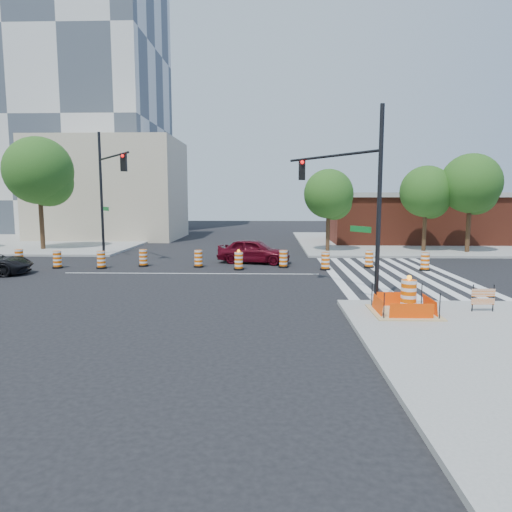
% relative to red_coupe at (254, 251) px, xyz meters
% --- Properties ---
extents(ground, '(120.00, 120.00, 0.00)m').
position_rel_red_coupe_xyz_m(ground, '(-3.31, -4.20, -0.78)').
color(ground, black).
rests_on(ground, ground).
extents(sidewalk_ne, '(22.00, 22.00, 0.15)m').
position_rel_red_coupe_xyz_m(sidewalk_ne, '(14.69, 13.80, -0.71)').
color(sidewalk_ne, gray).
rests_on(sidewalk_ne, ground).
extents(sidewalk_nw, '(22.00, 22.00, 0.15)m').
position_rel_red_coupe_xyz_m(sidewalk_nw, '(-21.31, 13.80, -0.71)').
color(sidewalk_nw, gray).
rests_on(sidewalk_nw, ground).
extents(crosswalk_east, '(6.75, 13.50, 0.01)m').
position_rel_red_coupe_xyz_m(crosswalk_east, '(7.64, -4.20, -0.78)').
color(crosswalk_east, silver).
rests_on(crosswalk_east, ground).
extents(lane_centerline, '(14.00, 0.12, 0.01)m').
position_rel_red_coupe_xyz_m(lane_centerline, '(-3.31, -4.20, -0.78)').
color(lane_centerline, silver).
rests_on(lane_centerline, ground).
extents(excavation_pit, '(2.20, 2.20, 0.90)m').
position_rel_red_coupe_xyz_m(excavation_pit, '(5.69, -13.20, -0.56)').
color(excavation_pit, tan).
rests_on(excavation_pit, ground).
extents(tower_nw, '(28.00, 18.00, 45.00)m').
position_rel_red_coupe_xyz_m(tower_nw, '(-27.31, 29.80, 21.72)').
color(tower_nw, silver).
rests_on(tower_nw, ground).
extents(brick_storefront, '(16.50, 8.50, 4.60)m').
position_rel_red_coupe_xyz_m(brick_storefront, '(14.69, 13.80, 1.53)').
color(brick_storefront, maroon).
rests_on(brick_storefront, ground).
extents(beige_midrise, '(14.00, 10.00, 10.00)m').
position_rel_red_coupe_xyz_m(beige_midrise, '(-15.31, 17.80, 4.22)').
color(beige_midrise, '#BDAF90').
rests_on(beige_midrise, ground).
extents(red_coupe, '(4.90, 2.89, 1.56)m').
position_rel_red_coupe_xyz_m(red_coupe, '(0.00, 0.00, 0.00)').
color(red_coupe, '#4E0613').
rests_on(red_coupe, ground).
extents(signal_pole_se, '(3.20, 4.69, 7.35)m').
position_rel_red_coupe_xyz_m(signal_pole_se, '(4.23, -10.39, 3.74)').
color(signal_pole_se, black).
rests_on(signal_pole_se, ground).
extents(signal_pole_nw, '(3.85, 5.43, 8.61)m').
position_rel_red_coupe_xyz_m(signal_pole_nw, '(-10.06, 2.30, 4.49)').
color(signal_pole_nw, black).
rests_on(signal_pole_nw, ground).
extents(pit_drum, '(0.66, 0.66, 1.29)m').
position_rel_red_coupe_xyz_m(pit_drum, '(5.91, -12.97, -0.10)').
color(pit_drum, black).
rests_on(pit_drum, ground).
extents(barricade, '(0.82, 0.08, 0.96)m').
position_rel_red_coupe_xyz_m(barricade, '(8.53, -12.89, -0.10)').
color(barricade, '#ED5D05').
rests_on(barricade, ground).
extents(tree_north_b, '(5.20, 5.20, 8.83)m').
position_rel_red_coupe_xyz_m(tree_north_b, '(-16.86, 6.48, 5.15)').
color(tree_north_b, '#382314').
rests_on(tree_north_b, ground).
extents(tree_north_c, '(3.71, 3.71, 6.30)m').
position_rel_red_coupe_xyz_m(tree_north_c, '(5.44, 5.90, 3.45)').
color(tree_north_c, '#382314').
rests_on(tree_north_c, ground).
extents(tree_north_d, '(3.85, 3.85, 6.55)m').
position_rel_red_coupe_xyz_m(tree_north_d, '(12.75, 6.12, 3.61)').
color(tree_north_d, '#382314').
rests_on(tree_north_d, ground).
extents(tree_north_e, '(4.34, 4.34, 7.37)m').
position_rel_red_coupe_xyz_m(tree_north_e, '(15.75, 5.48, 4.17)').
color(tree_north_e, '#382314').
rests_on(tree_north_e, ground).
extents(median_drum_0, '(0.60, 0.60, 1.02)m').
position_rel_red_coupe_xyz_m(median_drum_0, '(-14.25, -1.76, -0.30)').
color(median_drum_0, black).
rests_on(median_drum_0, ground).
extents(median_drum_1, '(0.60, 0.60, 1.02)m').
position_rel_red_coupe_xyz_m(median_drum_1, '(-11.54, -2.50, -0.30)').
color(median_drum_1, black).
rests_on(median_drum_1, ground).
extents(median_drum_2, '(0.60, 0.60, 1.02)m').
position_rel_red_coupe_xyz_m(median_drum_2, '(-8.90, -2.55, -0.30)').
color(median_drum_2, black).
rests_on(median_drum_2, ground).
extents(median_drum_3, '(0.60, 0.60, 1.02)m').
position_rel_red_coupe_xyz_m(median_drum_3, '(-6.66, -1.62, -0.30)').
color(median_drum_3, black).
rests_on(median_drum_3, ground).
extents(median_drum_4, '(0.60, 0.60, 1.02)m').
position_rel_red_coupe_xyz_m(median_drum_4, '(-3.26, -1.85, -0.30)').
color(median_drum_4, black).
rests_on(median_drum_4, ground).
extents(median_drum_5, '(0.60, 0.60, 1.18)m').
position_rel_red_coupe_xyz_m(median_drum_5, '(-0.77, -2.78, -0.29)').
color(median_drum_5, black).
rests_on(median_drum_5, ground).
extents(median_drum_6, '(0.60, 0.60, 1.02)m').
position_rel_red_coupe_xyz_m(median_drum_6, '(1.83, -1.80, -0.30)').
color(median_drum_6, black).
rests_on(median_drum_6, ground).
extents(median_drum_7, '(0.60, 0.60, 1.02)m').
position_rel_red_coupe_xyz_m(median_drum_7, '(4.23, -2.67, -0.30)').
color(median_drum_7, black).
rests_on(median_drum_7, ground).
extents(median_drum_8, '(0.60, 0.60, 1.02)m').
position_rel_red_coupe_xyz_m(median_drum_8, '(6.93, -1.72, -0.30)').
color(median_drum_8, black).
rests_on(median_drum_8, ground).
extents(median_drum_9, '(0.60, 0.60, 1.02)m').
position_rel_red_coupe_xyz_m(median_drum_9, '(9.88, -2.75, -0.30)').
color(median_drum_9, black).
rests_on(median_drum_9, ground).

